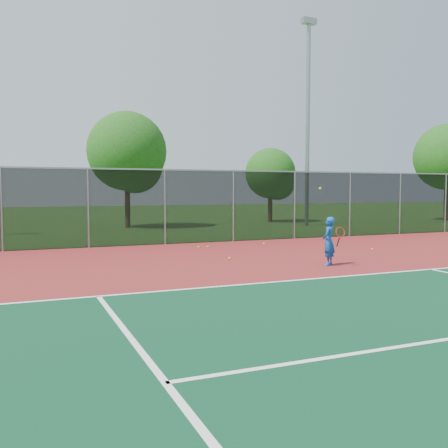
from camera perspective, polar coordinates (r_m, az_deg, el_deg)
The scene contains 11 objects.
court_apron at distance 12.86m, azimuth 19.40°, elevation -6.20°, with size 30.00×20.00×0.02m, color maroon.
fence_back at distance 21.18m, azimuth 1.06°, elevation 2.17°, with size 30.00×0.06×3.03m.
tennis_player at distance 14.79m, azimuth 11.88°, elevation -1.93°, with size 0.61×0.71×2.28m.
practice_ball_0 at distance 18.96m, azimuth 16.58°, elevation -2.78°, with size 0.07×0.07×0.07m, color yellow.
practice_ball_1 at distance 15.82m, azimuth 0.63°, elevation -3.93°, with size 0.07×0.07×0.07m, color yellow.
practice_ball_2 at distance 18.96m, azimuth -1.87°, elevation -2.61°, with size 0.07×0.07×0.07m, color yellow.
practice_ball_3 at distance 18.89m, azimuth -2.92°, elevation -2.64°, with size 0.07×0.07×0.07m, color yellow.
practice_ball_4 at distance 20.13m, azimuth 4.58°, elevation -2.24°, with size 0.07×0.07×0.07m, color yellow.
floodlight_n at distance 31.34m, azimuth 9.57°, elevation 12.68°, with size 0.90×0.40×12.44m.
tree_back_left at distance 29.49m, azimuth -10.82°, elevation 7.76°, with size 4.57×4.57×6.71m.
tree_back_mid at distance 34.15m, azimuth 5.52°, elevation 5.52°, with size 3.43×3.43×5.03m.
Camera 1 is at (-8.52, -7.37, 2.24)m, focal length 40.00 mm.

